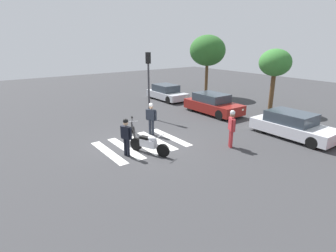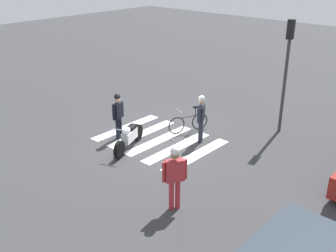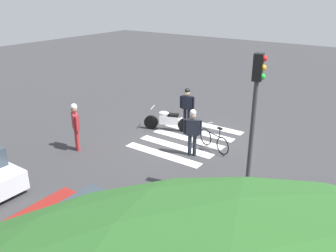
% 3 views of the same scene
% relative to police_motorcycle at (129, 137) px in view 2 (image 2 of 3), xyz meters
% --- Properties ---
extents(ground_plane, '(60.00, 60.00, 0.00)m').
position_rel_police_motorcycle_xyz_m(ground_plane, '(-1.21, 0.31, -0.45)').
color(ground_plane, '#38383A').
extents(police_motorcycle, '(2.04, 1.01, 1.03)m').
position_rel_police_motorcycle_xyz_m(police_motorcycle, '(0.00, 0.00, 0.00)').
color(police_motorcycle, black).
rests_on(police_motorcycle, ground_plane).
extents(leaning_bicycle, '(1.59, 0.72, 1.00)m').
position_rel_police_motorcycle_xyz_m(leaning_bicycle, '(-2.58, 0.60, -0.07)').
color(leaning_bicycle, black).
rests_on(leaning_bicycle, ground_plane).
extents(officer_on_foot, '(0.61, 0.40, 1.80)m').
position_rel_police_motorcycle_xyz_m(officer_on_foot, '(-2.16, 1.52, 0.59)').
color(officer_on_foot, '#1E232D').
rests_on(officer_on_foot, ground_plane).
extents(officer_by_motorcycle, '(0.64, 0.34, 1.76)m').
position_rel_police_motorcycle_xyz_m(officer_by_motorcycle, '(-0.37, -0.95, 0.56)').
color(officer_by_motorcycle, black).
rests_on(officer_by_motorcycle, ground_plane).
extents(pedestrian_bystander, '(0.61, 0.43, 1.87)m').
position_rel_police_motorcycle_xyz_m(pedestrian_bystander, '(1.69, 3.64, 0.64)').
color(pedestrian_bystander, '#B22D33').
rests_on(pedestrian_bystander, ground_plane).
extents(crosswalk_stripes, '(3.28, 4.05, 0.01)m').
position_rel_police_motorcycle_xyz_m(crosswalk_stripes, '(-1.21, 0.31, -0.45)').
color(crosswalk_stripes, silver).
rests_on(crosswalk_stripes, ground_plane).
extents(traffic_light_pole, '(0.35, 0.29, 4.30)m').
position_rel_police_motorcycle_xyz_m(traffic_light_pole, '(-5.05, 3.20, 2.43)').
color(traffic_light_pole, '#38383D').
rests_on(traffic_light_pole, ground_plane).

